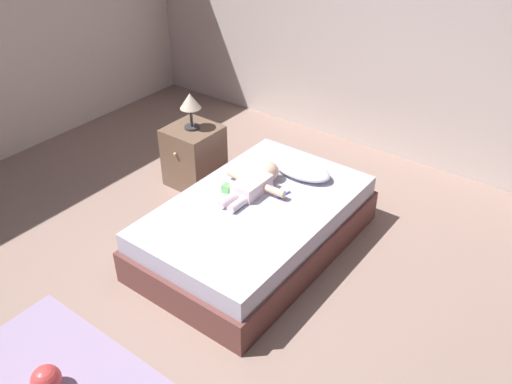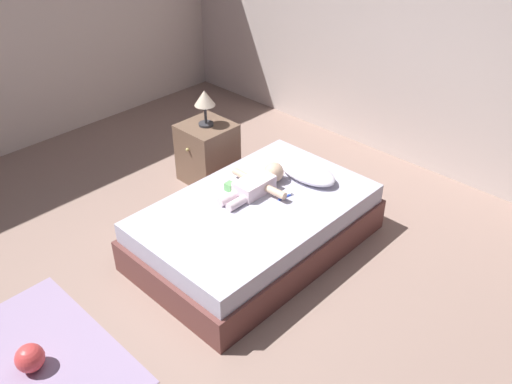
% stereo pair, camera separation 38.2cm
% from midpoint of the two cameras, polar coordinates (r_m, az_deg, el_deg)
% --- Properties ---
extents(ground_plane, '(8.00, 8.00, 0.00)m').
position_cam_midpoint_polar(ground_plane, '(3.55, -6.30, -14.38)').
color(ground_plane, gray).
extents(wall_behind_bed, '(8.00, 0.12, 2.61)m').
position_cam_midpoint_polar(wall_behind_bed, '(5.01, 20.71, 16.30)').
color(wall_behind_bed, beige).
rests_on(wall_behind_bed, ground_plane).
extents(bed, '(1.12, 1.78, 0.41)m').
position_cam_midpoint_polar(bed, '(4.00, 2.74, -3.77)').
color(bed, brown).
rests_on(bed, ground_plane).
extents(pillow, '(0.50, 0.27, 0.10)m').
position_cam_midpoint_polar(pillow, '(4.18, 8.13, 2.02)').
color(pillow, white).
rests_on(pillow, bed).
extents(baby, '(0.52, 0.60, 0.15)m').
position_cam_midpoint_polar(baby, '(4.00, 2.99, 0.89)').
color(baby, white).
rests_on(baby, bed).
extents(toothbrush, '(0.03, 0.13, 0.02)m').
position_cam_midpoint_polar(toothbrush, '(3.95, 5.97, -0.56)').
color(toothbrush, blue).
rests_on(toothbrush, bed).
extents(nightstand, '(0.42, 0.45, 0.55)m').
position_cam_midpoint_polar(nightstand, '(4.79, -2.91, 4.16)').
color(nightstand, brown).
rests_on(nightstand, ground_plane).
extents(lamp, '(0.18, 0.18, 0.32)m').
position_cam_midpoint_polar(lamp, '(4.56, -3.09, 9.70)').
color(lamp, '#333338').
rests_on(lamp, nightstand).
extents(rug, '(1.27, 1.08, 0.01)m').
position_cam_midpoint_polar(rug, '(3.51, -21.06, -17.84)').
color(rug, '#9E86AC').
rests_on(rug, ground_plane).
extents(toy_ball, '(0.17, 0.17, 0.17)m').
position_cam_midpoint_polar(toy_ball, '(3.45, -20.00, -16.45)').
color(toy_ball, '#DB4141').
rests_on(toy_ball, rug).
extents(toy_block, '(0.07, 0.07, 0.06)m').
position_cam_midpoint_polar(toy_block, '(4.00, -0.08, 0.48)').
color(toy_block, '#71C66D').
rests_on(toy_block, bed).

